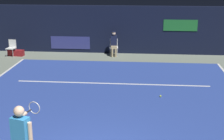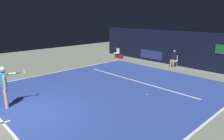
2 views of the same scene
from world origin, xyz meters
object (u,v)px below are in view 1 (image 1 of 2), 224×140
(equipment_bag, at_px, (16,53))
(tennis_ball, at_px, (160,96))
(line_judge_on_chair, at_px, (114,43))
(courtside_chair_near, at_px, (12,47))
(tennis_player, at_px, (22,139))

(equipment_bag, bearing_deg, tennis_ball, -30.22)
(line_judge_on_chair, bearing_deg, courtside_chair_near, -174.45)
(equipment_bag, bearing_deg, tennis_player, -61.74)
(tennis_ball, bearing_deg, equipment_bag, 142.99)
(tennis_player, height_order, tennis_ball, tennis_player)
(equipment_bag, bearing_deg, courtside_chair_near, -143.64)
(tennis_player, bearing_deg, equipment_bag, 111.48)
(tennis_ball, xyz_separation_m, equipment_bag, (-7.44, 5.60, 0.11))
(equipment_bag, bearing_deg, line_judge_on_chair, 11.42)
(courtside_chair_near, bearing_deg, line_judge_on_chair, 5.55)
(courtside_chair_near, height_order, tennis_ball, courtside_chair_near)
(tennis_player, relative_size, line_judge_on_chair, 1.31)
(line_judge_on_chair, height_order, tennis_ball, line_judge_on_chair)
(tennis_ball, distance_m, equipment_bag, 9.31)
(courtside_chair_near, relative_size, equipment_bag, 1.05)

